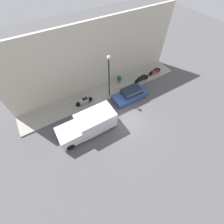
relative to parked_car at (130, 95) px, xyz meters
The scene contains 10 objects.
ground_plane 3.08m from the parked_car, 137.78° to the left, with size 60.00×60.00×0.00m, color #514F51.
sidewalk 3.17m from the parked_car, 40.41° to the left, with size 2.57×19.33×0.15m.
building_facade 5.31m from the parked_car, 27.96° to the left, with size 0.30×19.33×7.42m.
parked_car is the anchor object (origin of this frame).
delivery_van 6.02m from the parked_car, 104.15° to the left, with size 2.03×5.39×1.97m.
motorcycle_black 3.22m from the parked_car, 61.48° to the right, with size 0.30×2.06×0.85m.
motorcycle_red 5.53m from the parked_car, 70.46° to the right, with size 0.30×1.89×0.74m.
scooter_silver 5.12m from the parked_car, 69.96° to the left, with size 0.30×1.95×0.81m.
streetlamp 3.74m from the parked_car, 50.22° to the left, with size 0.36×0.36×5.03m.
potted_plant 2.86m from the parked_car, ahead, with size 0.55×0.55×0.89m.
Camera 1 is at (-6.81, 5.74, 12.63)m, focal length 24.00 mm.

